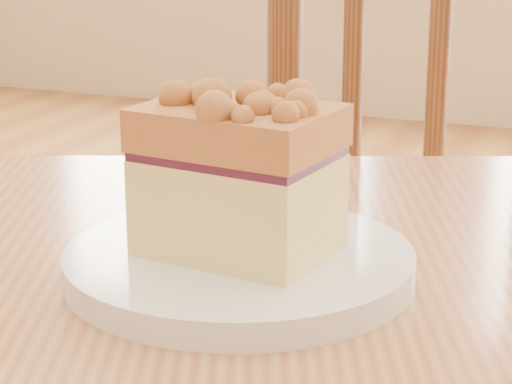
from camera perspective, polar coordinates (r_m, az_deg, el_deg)
The scene contains 3 objects.
cafe_chair_main at distance 1.25m, azimuth 13.14°, elevation -6.07°, with size 0.57×0.57×1.03m.
plate at distance 0.66m, azimuth -0.97°, elevation -4.19°, with size 0.23×0.23×0.02m.
cake_slice at distance 0.64m, azimuth -1.18°, elevation 1.24°, with size 0.14×0.10×0.11m.
Camera 1 is at (0.08, -0.37, 0.99)m, focal length 70.00 mm.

